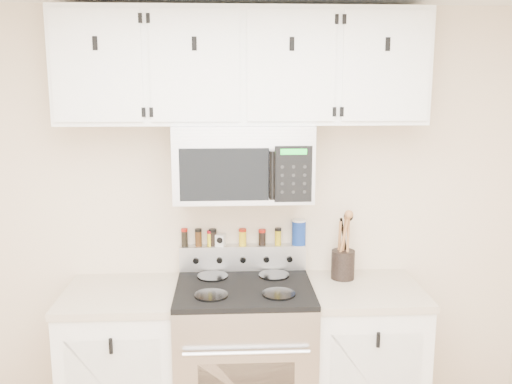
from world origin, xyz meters
TOP-DOWN VIEW (x-y plane):
  - back_wall at (0.00, 1.75)m, footprint 3.50×0.01m
  - range at (0.00, 1.43)m, footprint 0.76×0.65m
  - base_cabinet_left at (-0.69, 1.45)m, footprint 0.64×0.62m
  - base_cabinet_right at (0.69, 1.45)m, footprint 0.64×0.62m
  - microwave at (0.00, 1.55)m, footprint 0.76×0.44m
  - upper_cabinets at (-0.00, 1.58)m, footprint 2.00×0.35m
  - utensil_crock at (0.59, 1.60)m, footprint 0.14×0.14m
  - kitchen_timer at (-0.14, 1.71)m, footprint 0.07×0.07m
  - salt_canister at (0.34, 1.71)m, footprint 0.09×0.09m
  - spice_jar_0 at (-0.35, 1.71)m, footprint 0.04×0.04m
  - spice_jar_1 at (-0.27, 1.71)m, footprint 0.04×0.04m
  - spice_jar_2 at (-0.19, 1.71)m, footprint 0.04×0.04m
  - spice_jar_3 at (-0.18, 1.71)m, footprint 0.05×0.05m
  - spice_jar_4 at (0.00, 1.71)m, footprint 0.05×0.05m
  - spice_jar_5 at (0.12, 1.71)m, footprint 0.04×0.04m
  - spice_jar_6 at (0.21, 1.71)m, footprint 0.04×0.04m

SIDE VIEW (x-z plane):
  - base_cabinet_left at x=-0.69m, z-range 0.00..0.92m
  - base_cabinet_right at x=0.69m, z-range 0.00..0.92m
  - range at x=0.00m, z-range -0.06..1.04m
  - utensil_crock at x=0.59m, z-range 0.82..1.22m
  - kitchen_timer at x=-0.14m, z-range 1.10..1.17m
  - spice_jar_2 at x=-0.19m, z-range 1.10..1.19m
  - spice_jar_5 at x=0.12m, z-range 1.10..1.20m
  - spice_jar_4 at x=0.00m, z-range 1.10..1.20m
  - spice_jar_3 at x=-0.18m, z-range 1.10..1.20m
  - spice_jar_6 at x=0.21m, z-range 1.10..1.20m
  - spice_jar_1 at x=-0.27m, z-range 1.10..1.21m
  - spice_jar_0 at x=-0.35m, z-range 1.10..1.21m
  - salt_canister at x=0.34m, z-range 1.10..1.26m
  - back_wall at x=0.00m, z-range 0.00..2.50m
  - microwave at x=0.00m, z-range 1.42..1.84m
  - upper_cabinets at x=0.00m, z-range 1.84..2.46m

